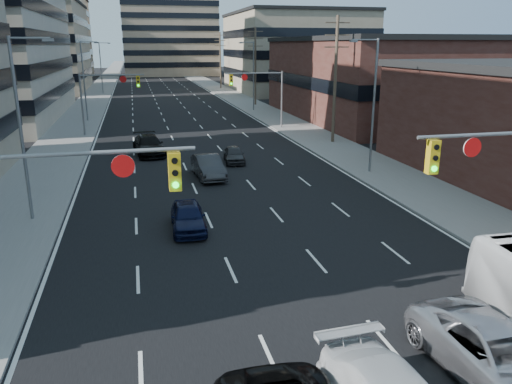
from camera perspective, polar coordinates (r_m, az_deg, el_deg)
The scene contains 24 objects.
road_surface at distance 136.22m, azimuth -11.71°, elevation 12.55°, with size 18.00×300.00×0.02m, color black.
sidewalk_left at distance 136.28m, azimuth -16.65°, elevation 12.24°, with size 5.00×300.00×0.15m, color slate.
sidewalk_right at distance 137.13m, azimuth -6.79°, elevation 12.82°, with size 5.00×300.00×0.15m, color slate.
office_left_far at distance 107.54m, azimuth -24.58°, elevation 14.75°, with size 20.00×30.00×16.00m, color gray.
storefront_right_mid at distance 63.11m, azimuth 14.22°, elevation 12.28°, with size 20.00×30.00×9.00m, color #472119.
office_right_far at distance 98.57m, azimuth 4.34°, elevation 15.52°, with size 22.00×28.00×14.00m, color gray.
bg_block_left at distance 147.65m, azimuth -23.45°, elevation 15.75°, with size 24.00×24.00×20.00m, color #ADA089.
bg_block_right at distance 140.85m, azimuth 1.74°, elevation 15.43°, with size 22.00×22.00×12.00m, color gray.
signal_near_left at distance 14.69m, azimuth -22.27°, elevation -1.71°, with size 6.59×0.33×6.00m.
signal_far_left at distance 51.10m, azimuth -16.78°, elevation 10.98°, with size 6.09×0.33×6.00m.
signal_far_right at distance 52.61m, azimuth 0.51°, elevation 11.80°, with size 6.09×0.33×6.00m.
utility_pole_block at distance 45.37m, azimuth 9.05°, elevation 12.73°, with size 2.20×0.28×11.00m.
utility_pole_midblock at distance 73.96m, azimuth -0.07°, elevation 14.31°, with size 2.20×0.28×11.00m.
utility_pole_distant at distance 103.35m, azimuth -4.10°, elevation 14.89°, with size 2.20×0.28×11.00m.
streetlight_left_near at distance 26.63m, azimuth -25.07°, elevation 7.29°, with size 2.03×0.22×9.00m.
streetlight_left_mid at distance 61.19m, azimuth -18.95°, elevation 12.31°, with size 2.03×0.22×9.00m.
streetlight_left_far at distance 96.07m, azimuth -17.22°, elevation 13.67°, with size 2.03×0.22×9.00m.
streetlight_right_near at distance 34.68m, azimuth 13.10°, elevation 10.20°, with size 2.03×0.22×9.00m.
streetlight_right_far at distance 67.73m, azimuth -0.42°, elevation 13.49°, with size 2.03×0.22×9.00m.
silver_suv at distance 15.20m, azimuth 25.98°, elevation -16.41°, with size 2.55×5.52×1.53m, color #AAAAAF.
sedan_blue at distance 24.21m, azimuth -7.78°, elevation -2.79°, with size 1.59×3.95×1.35m, color black.
sedan_grey_center at distance 33.56m, azimuth -5.48°, elevation 2.89°, with size 1.59×4.57×1.51m, color #2D2D2F.
sedan_black_far at distance 41.48m, azimuth -12.16°, elevation 5.25°, with size 2.17×5.35×1.55m, color black.
sedan_grey_right at distance 37.92m, azimuth -2.53°, elevation 4.31°, with size 1.45×3.60×1.23m, color #2C2C2F.
Camera 1 is at (-5.08, -5.86, 8.61)m, focal length 35.00 mm.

